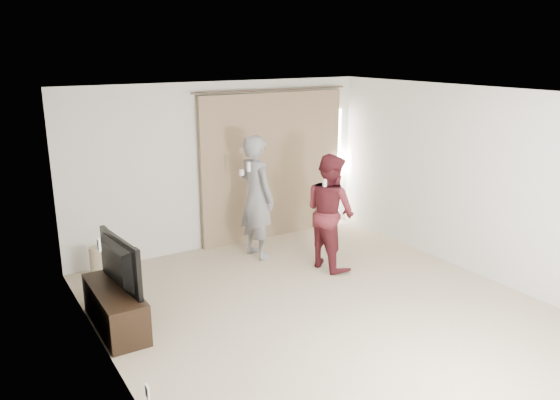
% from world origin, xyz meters
% --- Properties ---
extents(floor, '(5.50, 5.50, 0.00)m').
position_xyz_m(floor, '(0.00, 0.00, 0.00)').
color(floor, tan).
rests_on(floor, ground).
extents(wall_back, '(5.00, 0.04, 2.60)m').
position_xyz_m(wall_back, '(0.00, 2.75, 1.30)').
color(wall_back, beige).
rests_on(wall_back, ground).
extents(wall_left, '(0.04, 5.50, 2.60)m').
position_xyz_m(wall_left, '(-2.50, -0.00, 1.30)').
color(wall_left, beige).
rests_on(wall_left, ground).
extents(ceiling, '(5.00, 5.50, 0.01)m').
position_xyz_m(ceiling, '(0.00, 0.00, 2.60)').
color(ceiling, white).
rests_on(ceiling, wall_back).
extents(curtain, '(2.80, 0.11, 2.46)m').
position_xyz_m(curtain, '(0.91, 2.68, 1.20)').
color(curtain, '#94765A').
rests_on(curtain, ground).
extents(tv_console, '(0.43, 1.24, 0.48)m').
position_xyz_m(tv_console, '(-2.27, 0.89, 0.24)').
color(tv_console, black).
rests_on(tv_console, ground).
extents(tv, '(0.24, 1.04, 0.59)m').
position_xyz_m(tv, '(-2.27, 0.89, 0.78)').
color(tv, black).
rests_on(tv, tv_console).
extents(scratching_post, '(0.35, 0.35, 0.46)m').
position_xyz_m(scratching_post, '(-2.10, 2.40, 0.19)').
color(scratching_post, tan).
rests_on(scratching_post, ground).
extents(person_man, '(0.53, 0.73, 1.87)m').
position_xyz_m(person_man, '(0.20, 2.00, 0.93)').
color(person_man, slate).
rests_on(person_man, ground).
extents(person_woman, '(0.69, 0.85, 1.67)m').
position_xyz_m(person_woman, '(0.88, 1.08, 0.84)').
color(person_woman, '#52181E').
rests_on(person_woman, ground).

